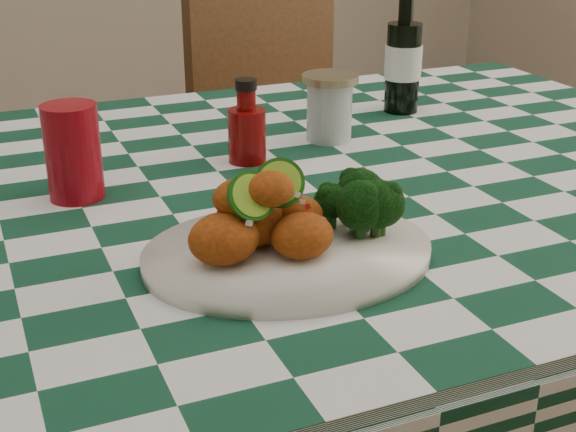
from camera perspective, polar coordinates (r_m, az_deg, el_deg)
name	(u,v)px	position (r m, az deg, el deg)	size (l,w,h in m)	color
dining_table	(239,419)	(1.31, -3.49, -14.19)	(1.66, 1.06, 0.79)	#123E29
plate	(288,254)	(0.89, 0.00, -2.72)	(0.33, 0.25, 0.02)	white
fried_chicken_pile	(267,212)	(0.86, -1.50, 0.30)	(0.14, 0.11, 0.09)	#AC4410
broccoli_side	(358,204)	(0.92, 5.01, 0.85)	(0.09, 0.09, 0.06)	black
red_tumbler	(73,152)	(1.09, -15.04, 4.41)	(0.07, 0.07, 0.13)	maroon
ketchup_bottle	(247,121)	(1.19, -2.96, 6.75)	(0.06, 0.06, 0.12)	#660505
mason_jar	(330,108)	(1.30, 2.97, 7.71)	(0.09, 0.09, 0.11)	#B2BCBA
beer_bottle	(404,49)	(1.46, 8.24, 11.71)	(0.07, 0.07, 0.23)	black
wooden_chair_right	(307,181)	(2.02, 1.36, 2.50)	(0.43, 0.45, 0.94)	#472814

